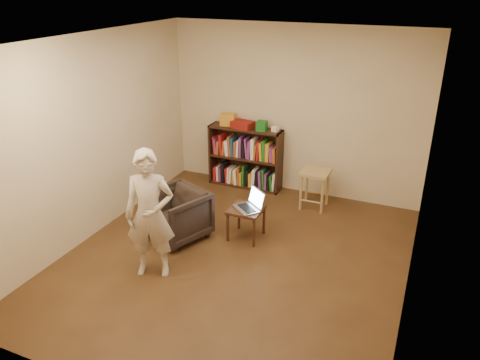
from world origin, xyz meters
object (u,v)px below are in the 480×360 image
at_px(armchair, 176,215).
at_px(person, 150,215).
at_px(stool, 315,178).
at_px(laptop, 251,204).
at_px(bookshelf, 246,161).
at_px(side_table, 246,213).

height_order(armchair, person, person).
bearing_deg(armchair, stool, 70.06).
xyz_separation_m(laptop, person, (-0.73, -1.19, 0.27)).
height_order(stool, laptop, laptop).
bearing_deg(person, stool, 40.35).
distance_m(bookshelf, person, 2.74).
relative_size(stool, armchair, 0.81).
relative_size(bookshelf, armchair, 1.64).
relative_size(armchair, side_table, 1.69).
distance_m(side_table, laptop, 0.14).
bearing_deg(side_table, bookshelf, 113.07).
bearing_deg(stool, bookshelf, 165.34).
bearing_deg(laptop, armchair, -118.47).
height_order(stool, side_table, stool).
xyz_separation_m(stool, armchair, (-1.44, -1.58, -0.14)).
height_order(bookshelf, side_table, bookshelf).
height_order(armchair, side_table, armchair).
relative_size(bookshelf, laptop, 2.61).
bearing_deg(stool, side_table, -115.65).
relative_size(side_table, laptop, 0.94).
height_order(bookshelf, stool, bookshelf).
height_order(bookshelf, person, person).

